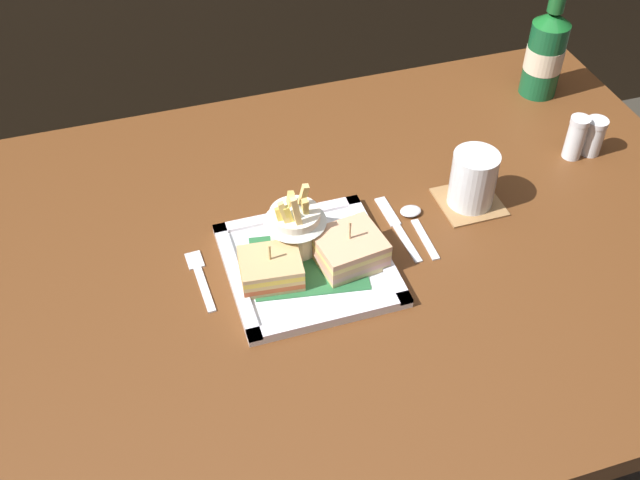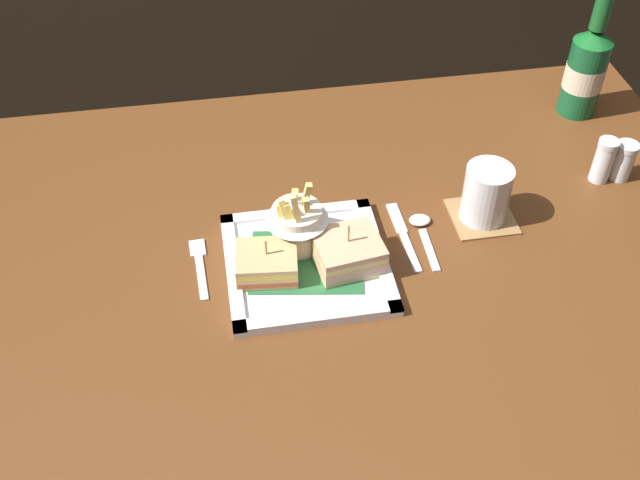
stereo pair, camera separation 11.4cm
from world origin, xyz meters
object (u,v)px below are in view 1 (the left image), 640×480
Objects in this scene: fries_cup at (295,222)px; water_glass at (473,182)px; sandwich_half_left at (271,269)px; sandwich_half_right at (349,249)px; square_plate at (308,265)px; dining_table at (331,303)px; fork at (200,277)px; spoon at (414,218)px; beer_bottle at (546,50)px; knife at (396,226)px; pepper_shaker at (593,138)px; salt_shaker at (575,140)px.

water_glass is (0.30, 0.02, -0.01)m from fries_cup.
sandwich_half_right reaches higher than sandwich_half_left.
sandwich_half_left is at bearing -168.66° from square_plate.
square_plate is at bearing 11.34° from sandwich_half_left.
fries_cup reaches higher than square_plate.
fork reaches higher than dining_table.
spoon reaches higher than fork.
sandwich_half_left is at bearing -151.89° from beer_bottle.
square_plate reaches higher than knife.
fries_cup is 0.16m from fork.
pepper_shaker is (0.40, 0.08, 0.03)m from knife.
square_plate is 2.51× the size of sandwich_half_left.
beer_bottle is (0.57, 0.32, 0.09)m from square_plate.
sandwich_half_left is 0.08m from fries_cup.
fork is at bearing 156.89° from sandwich_half_left.
water_glass reaches higher than fork.
dining_table is at bearing -169.40° from pepper_shaker.
sandwich_half_right is at bearing -154.92° from spoon.
sandwich_half_right is at bearing -146.51° from beer_bottle.
sandwich_half_left is 0.23m from knife.
beer_bottle is 0.50m from knife.
sandwich_half_left is at bearing -166.21° from spoon.
square_plate is 1.53× the size of knife.
sandwich_half_right is 0.43× the size of beer_bottle.
sandwich_half_left is 1.19× the size of salt_shaker.
square_plate is 0.57m from pepper_shaker.
sandwich_half_left is at bearing -168.24° from water_glass.
knife is at bearing -169.09° from pepper_shaker.
salt_shaker is at bearing 11.39° from dining_table.
pepper_shaker is (0.56, 0.12, 0.02)m from square_plate.
square_plate is at bearing 168.66° from sandwich_half_right.
fries_cup is 0.64m from beer_bottle.
sandwich_half_right is at bearing -163.80° from salt_shaker.
sandwich_half_right is 0.48m from salt_shaker.
sandwich_half_right reaches higher than spoon.
spoon reaches higher than dining_table.
sandwich_half_left is 0.38× the size of beer_bottle.
sandwich_half_right reaches higher than knife.
pepper_shaker is (0.72, 0.09, 0.03)m from fork.
fries_cup is at bearing 99.42° from square_plate.
pepper_shaker is at bearing 12.88° from water_glass.
square_plate is 0.20m from spoon.
beer_bottle reaches higher than dining_table.
dining_table is at bearing -16.69° from fries_cup.
dining_table is 0.55m from pepper_shaker.
pepper_shaker is at bearing 8.07° from fries_cup.
fries_cup reaches higher than pepper_shaker.
sandwich_half_right is 0.25m from water_glass.
beer_bottle is 1.60× the size of knife.
spoon is (0.20, 0.01, -0.05)m from fries_cup.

